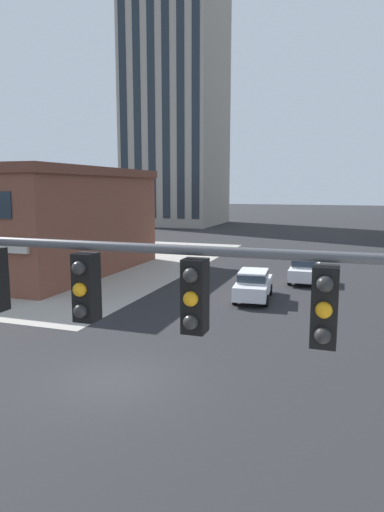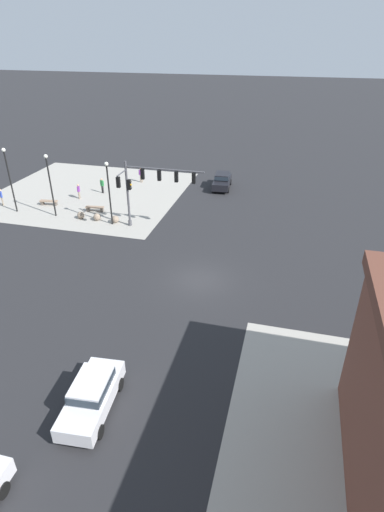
{
  "view_description": "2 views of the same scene",
  "coord_description": "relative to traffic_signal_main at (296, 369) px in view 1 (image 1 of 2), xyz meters",
  "views": [
    {
      "loc": [
        7.03,
        -12.49,
        6.23
      ],
      "look_at": [
        1.1,
        4.63,
        3.5
      ],
      "focal_mm": 31.96,
      "sensor_mm": 36.0,
      "label": 1
    },
    {
      "loc": [
        -5.61,
        23.71,
        15.38
      ],
      "look_at": [
        0.25,
        1.16,
        2.52
      ],
      "focal_mm": 28.35,
      "sensor_mm": 36.0,
      "label": 2
    }
  ],
  "objects": [
    {
      "name": "sidewalk_far_corner",
      "position": [
        -26.52,
        27.29,
        -4.13
      ],
      "size": [
        32.0,
        32.0,
        0.02
      ],
      "primitive_type": "cube",
      "color": "#A8A399",
      "rests_on": "ground"
    },
    {
      "name": "car_cross_eastbound",
      "position": [
        -2.14,
        25.37,
        -3.21
      ],
      "size": [
        1.93,
        4.42,
        1.68
      ],
      "color": "silver",
      "rests_on": "ground"
    },
    {
      "name": "ground_plane",
      "position": [
        -6.52,
        7.29,
        -4.13
      ],
      "size": [
        320.0,
        320.0,
        0.0
      ],
      "primitive_type": "plane",
      "color": "#262628"
    },
    {
      "name": "traffic_signal_main",
      "position": [
        0.0,
        0.0,
        0.0
      ],
      "size": [
        7.04,
        2.09,
        5.94
      ],
      "color": "#4C4C51",
      "rests_on": "ground"
    },
    {
      "name": "car_main_northbound_far",
      "position": [
        -4.4,
        19.46,
        -3.21
      ],
      "size": [
        2.18,
        4.54,
        1.68
      ],
      "color": "silver",
      "rests_on": "ground"
    }
  ]
}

